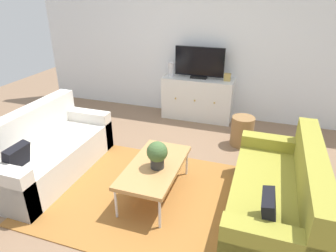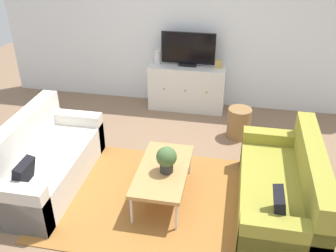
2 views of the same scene
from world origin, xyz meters
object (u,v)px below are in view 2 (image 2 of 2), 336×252
at_px(tv_console, 187,87).
at_px(couch_left_side, 41,163).
at_px(couch_right_side, 286,193).
at_px(potted_plant, 166,159).
at_px(flat_screen_tv, 188,49).
at_px(wicker_basket, 239,123).
at_px(mantel_clock, 219,64).
at_px(coffee_table, 163,171).
at_px(glass_vase, 157,57).

bearing_deg(tv_console, couch_left_side, -121.08).
distance_m(couch_right_side, potted_plant, 1.34).
xyz_separation_m(flat_screen_tv, wicker_basket, (0.89, -0.82, -0.79)).
relative_size(couch_right_side, potted_plant, 5.68).
bearing_deg(mantel_clock, potted_plant, -98.88).
bearing_deg(couch_right_side, potted_plant, -178.54).
xyz_separation_m(couch_left_side, potted_plant, (1.56, -0.03, 0.30)).
bearing_deg(wicker_basket, coffee_table, -117.55).
distance_m(potted_plant, flat_screen_tv, 2.47).
height_order(flat_screen_tv, mantel_clock, flat_screen_tv).
distance_m(potted_plant, glass_vase, 2.51).
bearing_deg(flat_screen_tv, wicker_basket, -42.59).
relative_size(couch_right_side, tv_console, 1.42).
height_order(couch_right_side, coffee_table, couch_right_side).
bearing_deg(couch_right_side, coffee_table, 179.65).
xyz_separation_m(tv_console, flat_screen_tv, (0.00, 0.02, 0.64)).
distance_m(tv_console, glass_vase, 0.71).
relative_size(coffee_table, mantel_clock, 8.30).
height_order(coffee_table, tv_console, tv_console).
distance_m(couch_right_side, wicker_basket, 1.66).
distance_m(couch_left_side, tv_console, 2.77).
xyz_separation_m(tv_console, glass_vase, (-0.50, 0.00, 0.50)).
distance_m(coffee_table, potted_plant, 0.21).
bearing_deg(coffee_table, tv_console, 91.91).
bearing_deg(wicker_basket, couch_left_side, -145.94).
height_order(potted_plant, mantel_clock, mantel_clock).
bearing_deg(potted_plant, glass_vase, 104.64).
bearing_deg(couch_left_side, flat_screen_tv, 59.13).
distance_m(glass_vase, mantel_clock, 1.01).
xyz_separation_m(tv_console, mantel_clock, (0.50, 0.00, 0.44)).
height_order(potted_plant, tv_console, tv_console).
relative_size(flat_screen_tv, mantel_clock, 6.64).
height_order(couch_left_side, couch_right_side, same).
bearing_deg(couch_right_side, glass_vase, 129.22).
xyz_separation_m(couch_left_side, flat_screen_tv, (1.43, 2.39, 0.74)).
bearing_deg(coffee_table, glass_vase, 103.80).
bearing_deg(potted_plant, coffee_table, 138.95).
distance_m(coffee_table, tv_console, 2.37).
bearing_deg(tv_console, coffee_table, -88.09).
relative_size(couch_left_side, coffee_table, 1.64).
xyz_separation_m(couch_right_side, tv_console, (-1.44, 2.37, 0.10)).
relative_size(tv_console, glass_vase, 5.14).
bearing_deg(potted_plant, couch_right_side, 1.46).
xyz_separation_m(couch_right_side, wicker_basket, (-0.54, 1.57, -0.05)).
bearing_deg(wicker_basket, tv_console, 138.11).
xyz_separation_m(coffee_table, flat_screen_tv, (-0.08, 2.39, 0.64)).
bearing_deg(tv_console, couch_right_side, -58.84).
bearing_deg(couch_right_side, couch_left_side, 180.00).
xyz_separation_m(couch_left_side, couch_right_side, (2.87, 0.00, 0.00)).
bearing_deg(potted_plant, mantel_clock, 81.12).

